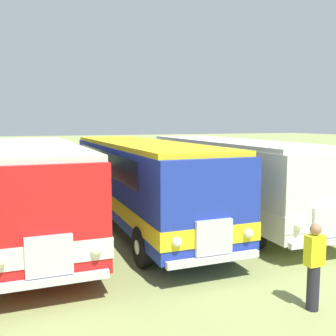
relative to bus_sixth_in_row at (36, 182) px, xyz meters
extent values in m
cube|color=red|center=(0.00, -0.05, -0.06)|extent=(2.76, 10.76, 2.30)
cube|color=silver|center=(0.00, -0.05, -0.66)|extent=(2.80, 10.80, 0.44)
cube|color=#19232D|center=(0.01, 0.35, 0.54)|extent=(2.73, 8.36, 0.76)
cube|color=#19232D|center=(-0.13, -5.33, 0.59)|extent=(2.20, 0.15, 0.90)
cube|color=silver|center=(-0.13, -5.44, -0.66)|extent=(0.90, 0.14, 0.80)
cube|color=silver|center=(-0.13, -5.47, -1.16)|extent=(2.30, 0.20, 0.16)
sphere|color=#EAEACC|center=(0.77, -5.48, -0.66)|extent=(0.22, 0.22, 0.22)
cube|color=silver|center=(0.00, -0.05, 1.16)|extent=(2.71, 10.36, 0.14)
cylinder|color=black|center=(1.06, -3.82, -1.24)|extent=(0.31, 1.05, 1.04)
cylinder|color=silver|center=(1.21, -3.83, -1.24)|extent=(0.03, 0.36, 0.36)
cylinder|color=black|center=(1.23, 3.47, -1.24)|extent=(0.31, 1.05, 1.04)
cylinder|color=silver|center=(1.38, 3.47, -1.24)|extent=(0.03, 0.36, 0.36)
cylinder|color=black|center=(-1.06, 3.53, -1.24)|extent=(0.31, 1.05, 1.04)
cube|color=#1E339E|center=(3.51, 0.00, -0.06)|extent=(2.73, 11.14, 2.30)
cube|color=yellow|center=(3.51, 0.00, -0.66)|extent=(2.77, 11.18, 0.44)
cube|color=#19232D|center=(3.52, 0.40, 0.54)|extent=(2.71, 8.74, 0.76)
cube|color=#19232D|center=(3.39, -5.48, 0.59)|extent=(2.20, 0.14, 0.90)
cube|color=silver|center=(3.39, -5.59, -0.66)|extent=(0.90, 0.14, 0.80)
cube|color=silver|center=(3.39, -5.62, -1.16)|extent=(2.30, 0.19, 0.16)
sphere|color=#EAEACC|center=(4.29, -5.62, -0.66)|extent=(0.22, 0.22, 0.22)
sphere|color=#EAEACC|center=(2.49, -5.58, -0.66)|extent=(0.22, 0.22, 0.22)
cube|color=yellow|center=(3.51, 0.00, 1.16)|extent=(2.68, 10.74, 0.14)
cylinder|color=black|center=(4.58, -3.97, -1.24)|extent=(0.30, 1.05, 1.04)
cylinder|color=silver|center=(4.73, -3.97, -1.24)|extent=(0.03, 0.36, 0.36)
cylinder|color=black|center=(2.28, -3.92, -1.24)|extent=(0.30, 1.05, 1.04)
cylinder|color=silver|center=(2.13, -3.92, -1.24)|extent=(0.03, 0.36, 0.36)
cylinder|color=black|center=(4.73, 3.73, -1.24)|extent=(0.30, 1.05, 1.04)
cylinder|color=silver|center=(4.88, 3.72, -1.24)|extent=(0.03, 0.36, 0.36)
cylinder|color=black|center=(2.43, 3.77, -1.24)|extent=(0.30, 1.05, 1.04)
cylinder|color=silver|center=(2.28, 3.78, -1.24)|extent=(0.03, 0.36, 0.36)
cube|color=silver|center=(7.02, -0.20, -0.06)|extent=(3.07, 10.78, 2.30)
cube|color=silver|center=(7.02, -0.20, -0.66)|extent=(3.11, 10.82, 0.44)
cube|color=#19232D|center=(7.04, 0.20, 0.54)|extent=(2.97, 8.38, 0.76)
cube|color=#19232D|center=(6.73, -5.46, 0.59)|extent=(2.20, 0.22, 0.90)
cube|color=silver|center=(6.73, -5.57, -0.66)|extent=(0.91, 0.17, 0.80)
cube|color=silver|center=(6.72, -5.60, -1.16)|extent=(2.30, 0.26, 0.16)
sphere|color=#EAEACC|center=(5.83, -5.53, -0.66)|extent=(0.22, 0.22, 0.22)
cube|color=silver|center=(7.02, -0.20, 1.16)|extent=(3.01, 10.38, 0.14)
cylinder|color=black|center=(7.96, -3.99, -1.24)|extent=(0.34, 1.05, 1.04)
cylinder|color=silver|center=(8.11, -3.99, -1.24)|extent=(0.04, 0.36, 0.36)
cylinder|color=black|center=(5.67, -3.86, -1.24)|extent=(0.34, 1.05, 1.04)
cylinder|color=silver|center=(5.52, -3.85, -1.24)|extent=(0.04, 0.36, 0.36)
cylinder|color=black|center=(8.35, 3.26, -1.24)|extent=(0.34, 1.05, 1.04)
cylinder|color=silver|center=(8.50, 3.25, -1.24)|extent=(0.04, 0.36, 0.36)
cylinder|color=black|center=(6.06, 3.38, -1.24)|extent=(0.34, 1.05, 1.04)
cylinder|color=silver|center=(5.91, 3.39, -1.24)|extent=(0.04, 0.36, 0.36)
cylinder|color=#23232D|center=(4.60, -7.38, -1.31)|extent=(0.24, 0.24, 0.90)
cube|color=yellow|center=(4.60, -7.38, -0.56)|extent=(0.36, 0.22, 0.60)
sphere|color=#9E7051|center=(4.60, -7.38, -0.14)|extent=(0.22, 0.22, 0.22)
camera|label=1|loc=(-0.77, -12.95, 1.89)|focal=41.31mm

